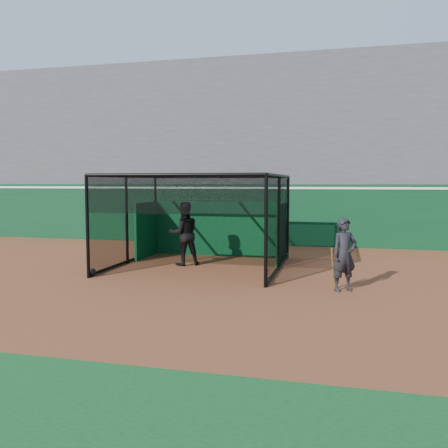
# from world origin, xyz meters

# --- Properties ---
(ground) EXTENTS (120.00, 120.00, 0.00)m
(ground) POSITION_xyz_m (0.00, 0.00, 0.00)
(ground) COLOR brown
(ground) RESTS_ON ground
(outfield_wall) EXTENTS (50.00, 0.50, 2.50)m
(outfield_wall) POSITION_xyz_m (0.00, 8.50, 1.29)
(outfield_wall) COLOR #0A381A
(outfield_wall) RESTS_ON ground
(grandstand) EXTENTS (50.00, 7.85, 8.95)m
(grandstand) POSITION_xyz_m (0.00, 12.27, 4.48)
(grandstand) COLOR #4C4C4F
(grandstand) RESTS_ON ground
(batting_cage) EXTENTS (4.92, 4.89, 2.77)m
(batting_cage) POSITION_xyz_m (-0.15, 2.84, 1.38)
(batting_cage) COLOR black
(batting_cage) RESTS_ON ground
(batter) EXTENTS (1.21, 1.15, 1.97)m
(batter) POSITION_xyz_m (-0.70, 2.95, 0.99)
(batter) COLOR black
(batter) RESTS_ON ground
(on_deck_player) EXTENTS (0.76, 0.69, 1.74)m
(on_deck_player) POSITION_xyz_m (4.13, 0.50, 0.87)
(on_deck_player) COLOR black
(on_deck_player) RESTS_ON ground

